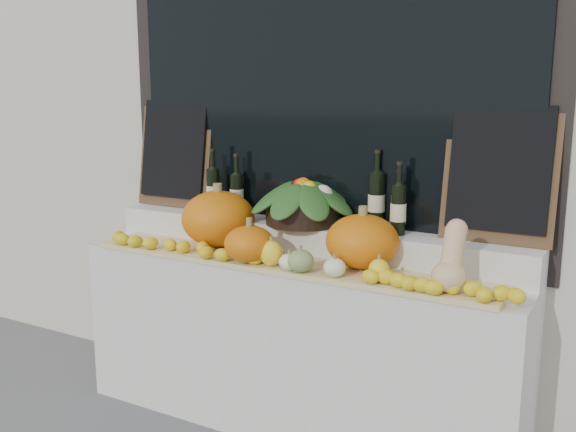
{
  "coord_description": "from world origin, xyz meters",
  "views": [
    {
      "loc": [
        1.48,
        -1.2,
        1.73
      ],
      "look_at": [
        0.0,
        1.45,
        1.12
      ],
      "focal_mm": 40.0,
      "sensor_mm": 36.0,
      "label": 1
    }
  ],
  "objects_px": {
    "produce_bowl": "(303,200)",
    "wine_bottle_tall": "(376,200)",
    "butternut_squash": "(451,262)",
    "pumpkin_left": "(218,219)",
    "pumpkin_right": "(362,241)"
  },
  "relations": [
    {
      "from": "pumpkin_left",
      "to": "wine_bottle_tall",
      "type": "xyz_separation_m",
      "value": [
        0.79,
        0.24,
        0.13
      ]
    },
    {
      "from": "pumpkin_left",
      "to": "pumpkin_right",
      "type": "relative_size",
      "value": 1.13
    },
    {
      "from": "butternut_squash",
      "to": "pumpkin_right",
      "type": "bearing_deg",
      "value": 163.07
    },
    {
      "from": "pumpkin_left",
      "to": "pumpkin_right",
      "type": "bearing_deg",
      "value": -1.1
    },
    {
      "from": "pumpkin_right",
      "to": "butternut_squash",
      "type": "height_order",
      "value": "butternut_squash"
    },
    {
      "from": "produce_bowl",
      "to": "pumpkin_right",
      "type": "bearing_deg",
      "value": -23.05
    },
    {
      "from": "butternut_squash",
      "to": "wine_bottle_tall",
      "type": "relative_size",
      "value": 0.74
    },
    {
      "from": "butternut_squash",
      "to": "produce_bowl",
      "type": "bearing_deg",
      "value": 160.14
    },
    {
      "from": "pumpkin_left",
      "to": "pumpkin_right",
      "type": "xyz_separation_m",
      "value": [
        0.83,
        -0.02,
        -0.02
      ]
    },
    {
      "from": "pumpkin_right",
      "to": "butternut_squash",
      "type": "bearing_deg",
      "value": -16.93
    },
    {
      "from": "produce_bowl",
      "to": "wine_bottle_tall",
      "type": "height_order",
      "value": "wine_bottle_tall"
    },
    {
      "from": "pumpkin_right",
      "to": "produce_bowl",
      "type": "xyz_separation_m",
      "value": [
        -0.4,
        0.17,
        0.13
      ]
    },
    {
      "from": "pumpkin_left",
      "to": "butternut_squash",
      "type": "height_order",
      "value": "pumpkin_left"
    },
    {
      "from": "pumpkin_left",
      "to": "pumpkin_right",
      "type": "distance_m",
      "value": 0.83
    },
    {
      "from": "pumpkin_left",
      "to": "butternut_squash",
      "type": "relative_size",
      "value": 1.33
    }
  ]
}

